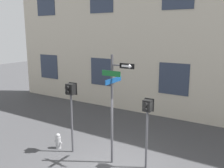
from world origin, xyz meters
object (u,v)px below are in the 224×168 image
at_px(street_sign_pole, 114,101).
at_px(fire_hydrant, 58,141).
at_px(pedestrian_signal_left, 71,98).
at_px(pedestrian_signal_right, 147,115).

relative_size(street_sign_pole, fire_hydrant, 6.16).
xyz_separation_m(pedestrian_signal_left, fire_hydrant, (-0.74, -0.06, -1.98)).
bearing_deg(street_sign_pole, fire_hydrant, -175.99).
bearing_deg(pedestrian_signal_left, fire_hydrant, -175.15).
bearing_deg(fire_hydrant, pedestrian_signal_right, 7.52).
distance_m(pedestrian_signal_left, fire_hydrant, 2.12).
xyz_separation_m(street_sign_pole, pedestrian_signal_right, (1.18, 0.32, -0.42)).
distance_m(street_sign_pole, fire_hydrant, 3.40).
distance_m(pedestrian_signal_left, pedestrian_signal_right, 3.13).
height_order(street_sign_pole, fire_hydrant, street_sign_pole).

